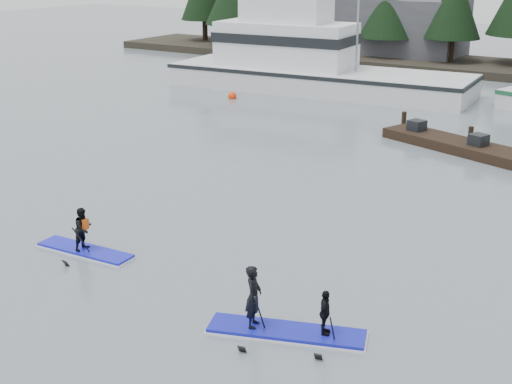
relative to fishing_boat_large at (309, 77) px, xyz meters
The scene contains 6 objects.
ground 29.98m from the fishing_boat_large, 70.62° to the right, with size 160.00×160.00×0.00m, color slate.
waterfront_building 16.33m from the fishing_boat_large, 104.46° to the left, with size 18.00×6.00×5.00m, color #4C4C51.
fishing_boat_large is the anchor object (origin of this frame).
buoy_a 5.78m from the fishing_boat_large, 117.75° to the right, with size 0.54×0.54×0.54m, color #FF350C.
paddleboard_solo 27.95m from the fishing_boat_large, 75.73° to the right, with size 3.22×1.13×1.87m.
paddleboard_duo 31.53m from the fishing_boat_large, 62.91° to the right, with size 3.80×2.05×2.19m.
Camera 1 is at (11.86, -12.76, 8.61)m, focal length 50.00 mm.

